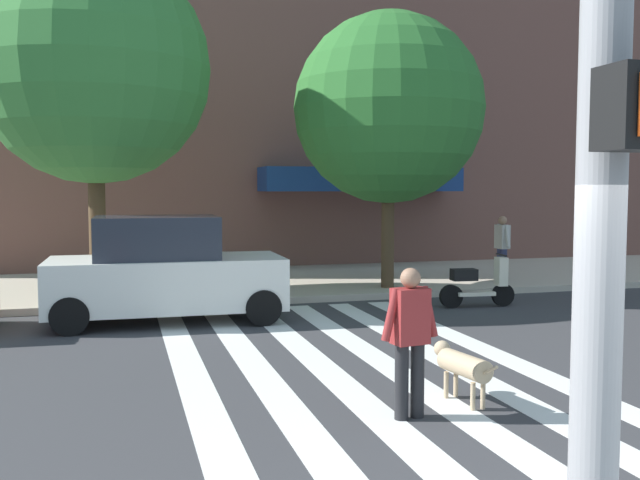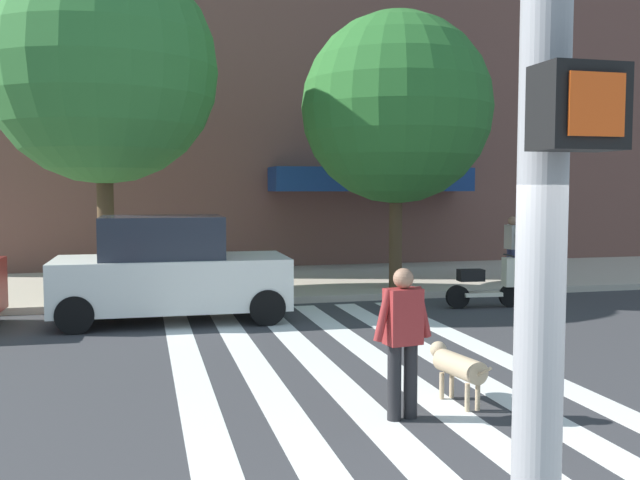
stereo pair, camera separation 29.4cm
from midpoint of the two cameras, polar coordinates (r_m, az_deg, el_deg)
The scene contains 10 objects.
ground_plane at distance 9.28m, azimuth 1.23°, elevation -11.34°, with size 160.00×160.00×0.00m, color #353538.
sidewalk_far at distance 18.00m, azimuth -6.49°, elevation -3.53°, with size 80.00×6.00×0.15m, color #B6A994.
crosswalk_stripes at distance 9.45m, azimuth 4.80°, elevation -11.04°, with size 4.95×11.51×0.01m.
parked_car_behind_first at distance 13.50m, azimuth -11.44°, elevation -2.48°, with size 4.31×2.06×1.97m.
parked_scooter at distance 15.11m, azimuth 13.69°, elevation -3.55°, with size 1.63×0.51×1.11m.
street_tree_nearest at distance 16.01m, azimuth -16.66°, elevation 13.08°, with size 4.89×4.89×7.31m.
street_tree_middle at distance 16.69m, azimuth 6.72°, elevation 10.50°, with size 4.41×4.41×6.39m.
pedestrian_dog_walker at distance 7.68m, azimuth 7.81°, elevation -7.56°, with size 0.71×0.30×1.64m.
dog_on_leash at distance 8.44m, azimuth 11.99°, elevation -9.90°, with size 0.37×1.13×0.65m.
pedestrian_bystander at distance 18.32m, azimuth 15.70°, elevation -0.37°, with size 0.25×0.70×1.64m.
Camera 2 is at (-2.25, -2.60, 2.49)m, focal length 39.61 mm.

